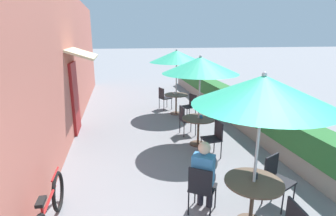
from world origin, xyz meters
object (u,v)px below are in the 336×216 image
(patio_umbrella_mid, at_px, (200,65))
(coffee_cup_far, at_px, (174,93))
(cafe_chair_far_left, at_px, (190,105))
(cafe_chair_far_right, at_px, (164,97))
(cafe_chair_mid_left, at_px, (185,118))
(cafe_chair_near_right, at_px, (276,176))
(patio_table_far, at_px, (176,99))
(coffee_cup_mid, at_px, (201,117))
(coffee_cup_near, at_px, (256,176))
(patio_table_mid, at_px, (198,124))
(cafe_chair_mid_right, at_px, (214,136))
(patio_table_near, at_px, (253,192))
(bicycle_leaning, at_px, (50,212))
(patio_umbrella_far, at_px, (177,56))
(patio_umbrella_near, at_px, (263,91))
(cafe_chair_near_back, at_px, (202,186))
(seated_patron_near_back, at_px, (204,173))

(patio_umbrella_mid, height_order, coffee_cup_far, patio_umbrella_mid)
(patio_umbrella_mid, bearing_deg, cafe_chair_far_left, 79.77)
(cafe_chair_far_right, bearing_deg, cafe_chair_mid_left, -17.94)
(cafe_chair_mid_left, height_order, coffee_cup_far, cafe_chair_mid_left)
(cafe_chair_far_left, height_order, coffee_cup_far, cafe_chair_far_left)
(cafe_chair_near_right, relative_size, cafe_chair_mid_left, 1.00)
(patio_table_far, bearing_deg, patio_umbrella_mid, -91.15)
(patio_umbrella_mid, height_order, cafe_chair_far_right, patio_umbrella_mid)
(coffee_cup_mid, height_order, coffee_cup_far, same)
(patio_umbrella_mid, relative_size, cafe_chair_mid_left, 2.74)
(coffee_cup_near, height_order, patio_umbrella_mid, patio_umbrella_mid)
(patio_table_mid, relative_size, cafe_chair_mid_right, 1.00)
(patio_table_near, xyz_separation_m, cafe_chair_mid_right, (0.29, 2.38, -0.05))
(patio_table_far, xyz_separation_m, coffee_cup_far, (-0.06, 0.04, 0.22))
(coffee_cup_near, height_order, bicycle_leaning, coffee_cup_near)
(coffee_cup_near, distance_m, cafe_chair_far_right, 6.70)
(patio_umbrella_far, relative_size, bicycle_leaning, 1.34)
(cafe_chair_mid_right, xyz_separation_m, cafe_chair_far_left, (0.24, 2.99, 0.00))
(cafe_chair_far_right, bearing_deg, cafe_chair_near_right, -13.17)
(cafe_chair_far_left, bearing_deg, cafe_chair_mid_right, 154.86)
(patio_umbrella_far, relative_size, cafe_chair_far_right, 2.74)
(patio_umbrella_near, relative_size, cafe_chair_near_back, 2.74)
(patio_umbrella_mid, relative_size, bicycle_leaning, 1.34)
(bicycle_leaning, bearing_deg, coffee_cup_mid, 40.71)
(cafe_chair_mid_right, xyz_separation_m, patio_umbrella_far, (-0.10, 3.69, 1.61))
(cafe_chair_mid_left, relative_size, bicycle_leaning, 0.49)
(cafe_chair_near_back, relative_size, patio_umbrella_far, 0.37)
(patio_table_mid, bearing_deg, cafe_chair_far_left, 79.77)
(patio_table_far, bearing_deg, patio_table_mid, -91.15)
(coffee_cup_near, bearing_deg, cafe_chair_far_left, 84.95)
(patio_table_mid, bearing_deg, cafe_chair_far_right, 94.48)
(cafe_chair_mid_left, bearing_deg, coffee_cup_far, 169.91)
(cafe_chair_far_right, bearing_deg, patio_umbrella_near, -19.18)
(patio_table_far, distance_m, coffee_cup_far, 0.23)
(cafe_chair_mid_right, height_order, cafe_chair_far_left, same)
(cafe_chair_far_left, bearing_deg, patio_table_near, 153.86)
(patio_table_mid, height_order, patio_umbrella_far, patio_umbrella_far)
(seated_patron_near_back, xyz_separation_m, cafe_chair_far_left, (1.16, 4.91, -0.17))
(coffee_cup_mid, distance_m, coffee_cup_far, 2.98)
(cafe_chair_near_right, xyz_separation_m, coffee_cup_near, (-0.60, -0.34, 0.27))
(cafe_chair_mid_right, bearing_deg, patio_table_near, 167.04)
(cafe_chair_near_back, bearing_deg, patio_table_far, 114.91)
(cafe_chair_near_back, relative_size, cafe_chair_mid_right, 1.00)
(coffee_cup_near, relative_size, patio_umbrella_far, 0.04)
(cafe_chair_near_back, relative_size, bicycle_leaning, 0.49)
(patio_table_mid, relative_size, cafe_chair_far_left, 1.00)
(patio_umbrella_near, relative_size, bicycle_leaning, 1.34)
(cafe_chair_near_right, xyz_separation_m, cafe_chair_near_back, (-1.35, -0.05, 0.00))
(seated_patron_near_back, distance_m, patio_umbrella_mid, 3.13)
(seated_patron_near_back, height_order, patio_umbrella_mid, patio_umbrella_mid)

